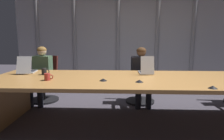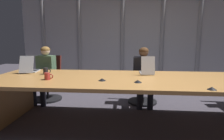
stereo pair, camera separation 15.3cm
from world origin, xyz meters
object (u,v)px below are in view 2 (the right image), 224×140
office_chair_left_end (49,83)px  person_left_end (44,71)px  laptop_left_end (30,69)px  coffee_mug_far (48,76)px  conference_mic_left_side (138,81)px  laptop_left_mid (147,71)px  coffee_mug_near (46,71)px  office_chair_left_mid (143,85)px  person_left_mid (144,72)px  conference_mic_right_side (102,80)px  conference_mic_middle (212,88)px

office_chair_left_end → person_left_end: person_left_end is taller
laptop_left_end → coffee_mug_far: size_ratio=3.46×
laptop_left_end → conference_mic_left_side: bearing=-116.6°
laptop_left_mid → coffee_mug_near: 1.70m
laptop_left_mid → coffee_mug_far: laptop_left_mid is taller
office_chair_left_end → office_chair_left_mid: 2.05m
laptop_left_mid → person_left_mid: person_left_mid is taller
office_chair_left_mid → conference_mic_left_side: size_ratio=8.66×
coffee_mug_near → conference_mic_right_side: size_ratio=1.18×
person_left_end → coffee_mug_near: (0.38, -0.77, 0.13)m
office_chair_left_mid → conference_mic_right_side: (-0.67, -1.36, 0.40)m
coffee_mug_far → conference_mic_middle: (2.16, -0.37, -0.03)m
person_left_end → coffee_mug_far: bearing=30.3°
office_chair_left_mid → conference_mic_middle: (0.69, -1.73, 0.40)m
office_chair_left_mid → person_left_mid: 0.34m
laptop_left_mid → coffee_mug_near: (-1.69, -0.17, -0.00)m
coffee_mug_near → conference_mic_middle: coffee_mug_near is taller
coffee_mug_near → conference_mic_right_side: coffee_mug_near is taller
coffee_mug_near → conference_mic_left_side: 1.60m
laptop_left_mid → office_chair_left_mid: laptop_left_mid is taller
office_chair_left_end → coffee_mug_far: (0.58, -1.36, 0.43)m
office_chair_left_mid → coffee_mug_near: office_chair_left_mid is taller
laptop_left_end → office_chair_left_end: 0.88m
person_left_end → conference_mic_right_side: (1.39, -1.20, 0.09)m
office_chair_left_end → office_chair_left_mid: bearing=98.9°
laptop_left_mid → conference_mic_middle: laptop_left_mid is taller
office_chair_left_end → office_chair_left_mid: size_ratio=1.01×
laptop_left_end → laptop_left_mid: laptop_left_mid is taller
office_chair_left_mid → coffee_mug_near: (-1.68, -0.93, 0.44)m
office_chair_left_end → coffee_mug_far: 1.54m
coffee_mug_far → conference_mic_middle: 2.19m
conference_mic_left_side → conference_mic_middle: bearing=-19.8°
office_chair_left_end → person_left_mid: bearing=94.5°
conference_mic_right_side → conference_mic_left_side: bearing=-7.4°
conference_mic_left_side → office_chair_left_mid: bearing=83.5°
conference_mic_left_side → coffee_mug_far: bearing=177.2°
person_left_end → coffee_mug_near: person_left_end is taller
laptop_left_end → coffee_mug_near: 0.40m
laptop_left_mid → coffee_mug_far: bearing=109.5°
laptop_left_end → person_left_end: bearing=-6.3°
coffee_mug_near → coffee_mug_far: size_ratio=1.00×
person_left_mid → laptop_left_mid: bearing=-2.1°
laptop_left_mid → conference_mic_left_side: bearing=162.8°
person_left_mid → coffee_mug_near: bearing=-68.4°
laptop_left_end → conference_mic_right_side: bearing=-120.5°
laptop_left_end → conference_mic_middle: bearing=-116.7°
conference_mic_left_side → conference_mic_middle: 0.91m
laptop_left_end → coffee_mug_near: (0.37, -0.16, -0.00)m
laptop_left_end → office_chair_left_end: size_ratio=0.47×
office_chair_left_end → conference_mic_left_side: size_ratio=8.71×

